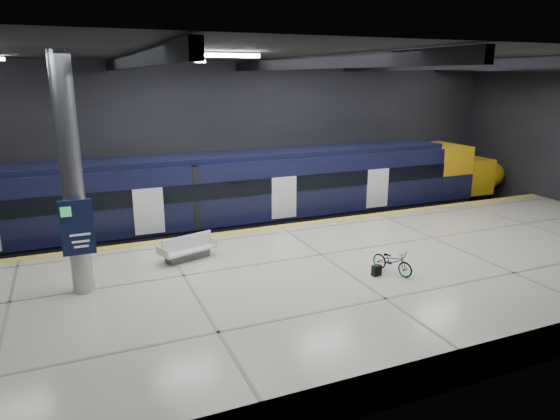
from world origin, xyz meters
TOP-DOWN VIEW (x-y plane):
  - ground at (0.00, 0.00)m, footprint 30.00×30.00m
  - room_shell at (-0.00, 0.00)m, footprint 30.10×16.10m
  - platform at (0.00, -2.50)m, footprint 30.00×11.00m
  - safety_strip at (0.00, 2.75)m, footprint 30.00×0.40m
  - rails at (0.00, 5.50)m, footprint 30.00×1.52m
  - train at (-0.46, 5.50)m, footprint 29.40×2.84m
  - bench at (-4.54, 0.41)m, footprint 2.13×1.39m
  - bicycle at (1.33, -3.43)m, footprint 0.99×1.62m
  - pannier_bag at (0.73, -3.43)m, footprint 0.32×0.23m
  - info_column at (-8.00, -1.03)m, footprint 0.90×0.78m

SIDE VIEW (x-z plane):
  - ground at x=0.00m, z-range 0.00..0.00m
  - rails at x=0.00m, z-range 0.00..0.16m
  - platform at x=0.00m, z-range 0.00..1.10m
  - safety_strip at x=0.00m, z-range 1.10..1.11m
  - pannier_bag at x=0.73m, z-range 1.10..1.45m
  - bench at x=-4.54m, z-range 0.97..1.84m
  - bicycle at x=1.33m, z-range 1.10..1.90m
  - train at x=-0.46m, z-range 0.16..3.95m
  - info_column at x=-8.00m, z-range 1.01..7.91m
  - room_shell at x=0.00m, z-range 1.69..9.74m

